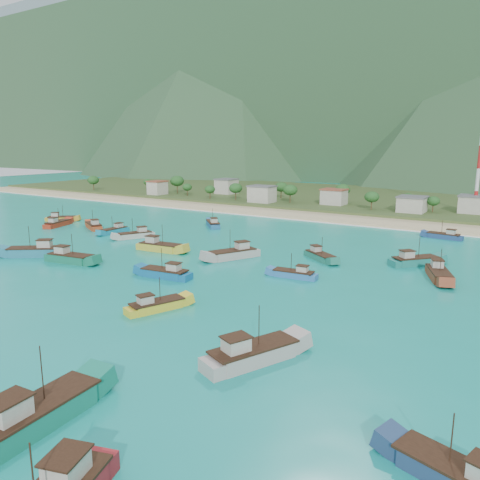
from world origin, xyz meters
The scene contains 27 objects.
ground centered at (0.00, 0.00, 0.00)m, with size 600.00×600.00×0.00m, color #0C8472.
beach centered at (0.00, 79.00, 0.00)m, with size 400.00×18.00×1.20m, color beige.
land centered at (0.00, 140.00, 0.00)m, with size 400.00×110.00×2.40m, color #385123.
surf_line centered at (0.00, 69.50, 0.00)m, with size 400.00×2.50×0.08m, color white.
mountains centered at (-18.31, 403.81, 106.83)m, with size 1520.00×440.00×260.00m.
village centered at (7.31, 102.00, 4.56)m, with size 211.24×32.01×6.76m.
vegetation centered at (-7.79, 102.98, 5.21)m, with size 279.50×25.64×8.94m.
boat_0 centered at (7.83, 12.29, 0.90)m, with size 8.48×12.37×7.11m.
boat_1 centered at (26.34, 5.59, 0.55)m, with size 8.98×3.52×5.17m.
boat_2 centered at (38.10, -29.55, 0.94)m, with size 8.25×12.82×7.32m.
boat_3 centered at (49.99, 19.88, 0.78)m, with size 6.95×11.37×6.46m.
boat_6 centered at (16.35, -22.49, 0.63)m, with size 6.02×9.85×5.60m.
boat_7 centered at (-27.81, 17.18, 0.69)m, with size 7.16×10.31×5.94m.
boat_8 centered at (28.16, -51.19, 1.04)m, with size 4.96×13.63×7.90m.
boat_9 centered at (61.84, -38.66, 0.72)m, with size 10.83×5.85×6.14m.
boat_11 centered at (-70.16, 24.69, 0.64)m, with size 9.41×8.03×5.68m.
boat_12 centered at (43.74, 28.07, 0.79)m, with size 9.75×10.40×6.51m.
boat_13 centered at (-31.80, -10.83, 0.97)m, with size 12.41×10.59×7.50m.
boat_14 centered at (-11.35, 8.82, 0.86)m, with size 11.97×4.66×6.89m.
boat_16 centered at (-61.74, 17.16, 0.72)m, with size 6.01×10.80×6.12m.
boat_17 centered at (24.75, 21.67, 0.64)m, with size 9.49×7.93×5.70m.
boat_18 centered at (-20.20, -10.19, 0.85)m, with size 11.96×5.16×6.84m.
boat_19 centered at (-48.93, 20.59, 0.72)m, with size 10.61×7.60×6.14m.
boat_22 centered at (-20.30, 43.12, 0.71)m, with size 9.37×9.44×6.07m.
boat_23 centered at (5.37, -7.89, 0.72)m, with size 10.70×4.36×6.14m.
boat_24 centered at (-38.33, 19.16, 0.60)m, with size 2.77×9.24×5.45m.
boat_25 centered at (43.92, 61.98, 0.61)m, with size 9.54×3.70×5.50m.
Camera 1 is at (64.62, -73.50, 25.37)m, focal length 35.00 mm.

